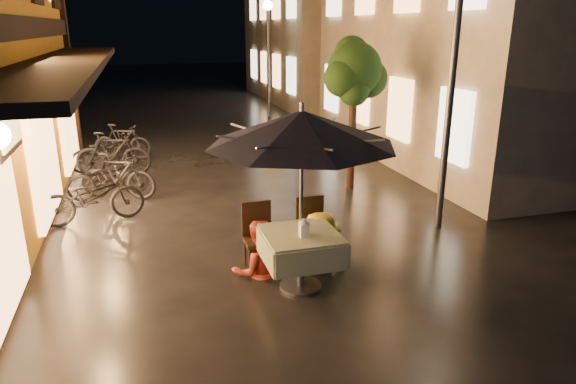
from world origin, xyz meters
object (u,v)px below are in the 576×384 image
object	(u,v)px
table_lantern	(304,226)
bicycle_0	(92,197)
patio_umbrella	(302,128)
streetlamp_near	(454,53)
person_orange	(257,222)
person_yellow	(321,214)
cafe_table	(301,247)

from	to	relation	value
table_lantern	bicycle_0	world-z (taller)	table_lantern
patio_umbrella	table_lantern	bearing A→B (deg)	-90.00
streetlamp_near	person_orange	bearing A→B (deg)	-166.43
patio_umbrella	person_yellow	distance (m)	1.51
patio_umbrella	table_lantern	world-z (taller)	patio_umbrella
table_lantern	person_orange	size ratio (longest dim) A/B	0.16
patio_umbrella	streetlamp_near	bearing A→B (deg)	25.47
person_orange	bicycle_0	xyz separation A→B (m)	(-2.34, 2.73, -0.30)
table_lantern	bicycle_0	distance (m)	4.45
streetlamp_near	bicycle_0	world-z (taller)	streetlamp_near
streetlamp_near	table_lantern	bearing A→B (deg)	-152.65
patio_umbrella	person_yellow	world-z (taller)	patio_umbrella
streetlamp_near	bicycle_0	size ratio (longest dim) A/B	2.40
streetlamp_near	person_yellow	size ratio (longest dim) A/B	2.64
person_orange	person_yellow	xyz separation A→B (m)	(0.92, -0.07, 0.04)
patio_umbrella	person_yellow	size ratio (longest dim) A/B	1.53
streetlamp_near	cafe_table	size ratio (longest dim) A/B	4.27
table_lantern	bicycle_0	xyz separation A→B (m)	(-2.80, 3.43, -0.45)
patio_umbrella	table_lantern	size ratio (longest dim) A/B	9.84
person_yellow	bicycle_0	size ratio (longest dim) A/B	0.91
table_lantern	cafe_table	bearing A→B (deg)	90.00
patio_umbrella	person_yellow	xyz separation A→B (m)	(0.46, 0.52, -1.35)
streetlamp_near	cafe_table	distance (m)	4.01
table_lantern	person_yellow	size ratio (longest dim) A/B	0.16
patio_umbrella	person_orange	distance (m)	1.57
patio_umbrella	person_orange	bearing A→B (deg)	127.84
table_lantern	person_yellow	world-z (taller)	person_yellow
person_orange	bicycle_0	size ratio (longest dim) A/B	0.86
patio_umbrella	bicycle_0	distance (m)	4.65
person_yellow	table_lantern	bearing A→B (deg)	49.81
person_yellow	person_orange	bearing A→B (deg)	-8.43
cafe_table	patio_umbrella	distance (m)	1.56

